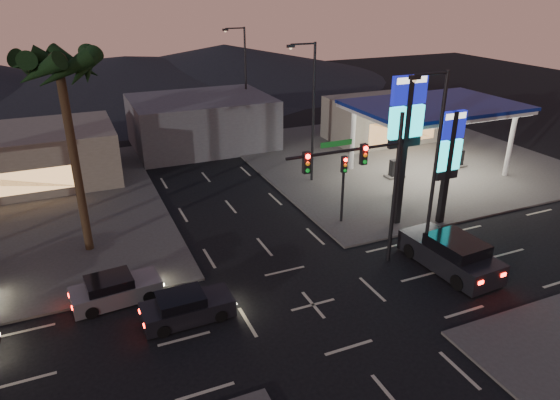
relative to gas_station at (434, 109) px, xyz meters
name	(u,v)px	position (x,y,z in m)	size (l,w,h in m)	color
ground	(313,305)	(-16.00, -12.00, -5.08)	(140.00, 140.00, 0.00)	black
corner_lot_ne	(396,157)	(0.00, 4.00, -5.02)	(24.00, 24.00, 0.12)	#47443F
gas_station	(434,109)	(0.00, 0.00, 0.00)	(12.20, 8.20, 5.47)	silver
convenience_store	(384,119)	(2.00, 9.00, -3.08)	(10.00, 6.00, 4.00)	#726B5B
pylon_sign_tall	(406,122)	(-7.50, -6.50, 1.31)	(2.20, 0.35, 9.00)	black
pylon_sign_short	(449,151)	(-5.00, -7.50, -0.42)	(1.60, 0.35, 7.00)	black
traffic_signal_mast	(367,173)	(-12.24, -10.01, 0.15)	(6.10, 0.39, 8.00)	black
pedestal_signal	(344,179)	(-10.50, -5.02, -2.16)	(0.32, 0.39, 4.30)	black
streetlight_near	(433,161)	(-9.21, -11.00, 0.64)	(2.14, 0.25, 10.00)	black
streetlight_mid	(311,106)	(-9.21, 2.00, 0.64)	(2.14, 0.25, 10.00)	black
streetlight_far	(244,75)	(-9.21, 16.00, 0.64)	(2.14, 0.25, 10.00)	black
palm_a	(60,78)	(-25.00, -2.50, 4.35)	(4.41, 4.41, 10.86)	black
building_far_mid	(202,122)	(-14.00, 14.00, -2.88)	(12.00, 9.00, 4.40)	#4C4C51
hill_right	(225,61)	(-1.00, 48.00, -2.58)	(50.00, 50.00, 5.00)	black
hill_center	(126,70)	(-16.00, 48.00, -3.08)	(60.00, 60.00, 4.00)	black
car_lane_a_front	(186,308)	(-21.56, -10.73, -4.47)	(4.08, 1.78, 1.32)	black
car_lane_b_front	(115,290)	(-24.24, -8.10, -4.46)	(4.20, 2.03, 1.33)	slate
suv_station	(451,254)	(-8.08, -11.95, -4.24)	(2.65, 5.59, 1.82)	black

